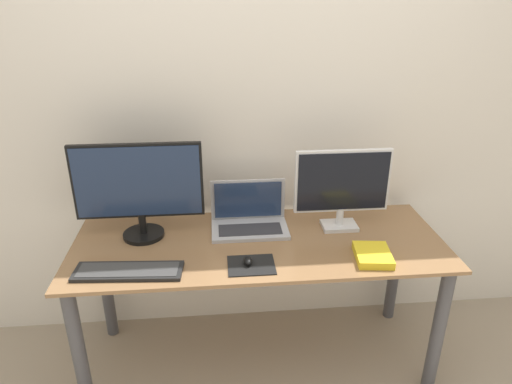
# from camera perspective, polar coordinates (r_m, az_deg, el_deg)

# --- Properties ---
(wall_back) EXTENTS (7.00, 0.05, 2.50)m
(wall_back) POSITION_cam_1_polar(r_m,az_deg,el_deg) (2.36, -0.56, 10.05)
(wall_back) COLOR silver
(wall_back) RESTS_ON ground_plane
(desk) EXTENTS (1.76, 0.67, 0.72)m
(desk) POSITION_cam_1_polar(r_m,az_deg,el_deg) (2.25, 0.36, -9.10)
(desk) COLOR olive
(desk) RESTS_ON ground_plane
(monitor_left) EXTENTS (0.60, 0.20, 0.47)m
(monitor_left) POSITION_cam_1_polar(r_m,az_deg,el_deg) (2.19, -14.46, 0.53)
(monitor_left) COLOR black
(monitor_left) RESTS_ON desk
(monitor_right) EXTENTS (0.47, 0.12, 0.41)m
(monitor_right) POSITION_cam_1_polar(r_m,az_deg,el_deg) (2.25, 10.73, 0.76)
(monitor_right) COLOR silver
(monitor_right) RESTS_ON desk
(laptop) EXTENTS (0.38, 0.23, 0.23)m
(laptop) POSITION_cam_1_polar(r_m,az_deg,el_deg) (2.29, -0.87, -3.13)
(laptop) COLOR #ADADB2
(laptop) RESTS_ON desk
(keyboard) EXTENTS (0.46, 0.17, 0.02)m
(keyboard) POSITION_cam_1_polar(r_m,az_deg,el_deg) (2.03, -15.66, -9.51)
(keyboard) COLOR black
(keyboard) RESTS_ON desk
(mousepad) EXTENTS (0.21, 0.16, 0.00)m
(mousepad) POSITION_cam_1_polar(r_m,az_deg,el_deg) (2.01, -0.60, -9.12)
(mousepad) COLOR black
(mousepad) RESTS_ON desk
(mouse) EXTENTS (0.04, 0.06, 0.03)m
(mouse) POSITION_cam_1_polar(r_m,az_deg,el_deg) (2.00, -1.02, -8.60)
(mouse) COLOR black
(mouse) RESTS_ON mousepad
(book) EXTENTS (0.18, 0.21, 0.04)m
(book) POSITION_cam_1_polar(r_m,az_deg,el_deg) (2.11, 14.40, -7.64)
(book) COLOR yellow
(book) RESTS_ON desk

